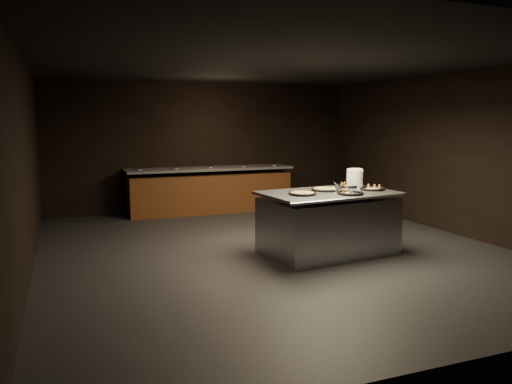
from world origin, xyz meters
TOP-DOWN VIEW (x-y plane):
  - room at (0.00, 0.00)m, footprint 7.02×8.02m
  - salad_bar at (0.00, 3.56)m, footprint 3.70×0.83m
  - serving_counter at (0.70, -0.50)m, footprint 2.12×1.49m
  - plate_stack at (1.38, -0.15)m, footprint 0.26×0.26m
  - pan_veggie_whole at (0.20, -0.61)m, footprint 0.41×0.41m
  - pan_cheese_whole at (0.72, -0.35)m, footprint 0.42×0.42m
  - pan_cheese_slices_a at (1.27, -0.12)m, footprint 0.36×0.36m
  - pan_cheese_slices_b at (0.87, -0.84)m, footprint 0.39×0.39m
  - pan_veggie_slices at (1.45, -0.54)m, footprint 0.39×0.39m
  - server_left at (0.78, -0.56)m, footprint 0.13×0.29m
  - server_right at (0.78, -0.75)m, footprint 0.32×0.09m

SIDE VIEW (x-z plane):
  - salad_bar at x=0.00m, z-range -0.15..1.03m
  - serving_counter at x=0.70m, z-range -0.02..0.93m
  - pan_veggie_slices at x=1.45m, z-range 0.96..1.00m
  - pan_cheese_slices_b at x=0.87m, z-range 0.96..1.00m
  - pan_cheese_slices_a at x=1.27m, z-range 0.96..1.00m
  - pan_veggie_whole at x=0.20m, z-range 0.96..1.00m
  - pan_cheese_whole at x=0.72m, z-range 0.96..1.00m
  - server_left at x=0.78m, z-range 0.95..1.10m
  - server_right at x=0.78m, z-range 0.96..1.11m
  - plate_stack at x=1.38m, z-range 0.96..1.25m
  - room at x=0.00m, z-range -0.01..2.91m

